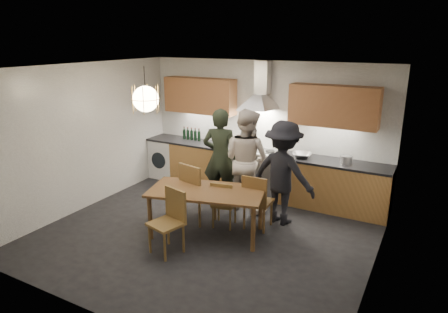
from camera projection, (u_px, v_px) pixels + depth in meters
The scene contains 17 objects.
ground at pixel (206, 234), 6.38m from camera, with size 5.00×5.00×0.00m, color black.
room_shell at pixel (205, 129), 5.89m from camera, with size 5.02×4.52×2.61m.
counter_run at pixel (258, 173), 7.88m from camera, with size 5.00×0.62×0.90m.
range_stove at pixel (257, 173), 7.89m from camera, with size 0.90×0.60×0.92m.
wall_fixtures at pixel (261, 100), 7.58m from camera, with size 4.30×0.54×1.10m.
pendant_lamp at pixel (146, 99), 6.15m from camera, with size 0.43×0.43×0.70m.
dining_table at pixel (206, 195), 6.20m from camera, with size 1.93×1.31×0.74m.
chair_back_left at pixel (195, 189), 6.62m from camera, with size 0.56×0.56×1.04m.
chair_back_mid at pixel (223, 202), 6.46m from camera, with size 0.42×0.42×0.80m.
chair_back_right at pixel (256, 199), 6.38m from camera, with size 0.44×0.44×0.93m.
chair_front at pixel (170, 217), 5.73m from camera, with size 0.52×0.52×0.94m.
person_left at pixel (220, 158), 7.26m from camera, with size 0.66×0.44×1.82m, color black.
person_mid at pixel (246, 160), 7.09m from camera, with size 0.89×0.70×1.84m, color beige.
person_right at pixel (283, 173), 6.56m from camera, with size 1.13×0.65×1.74m, color black.
mixing_bowl at pixel (302, 155), 7.31m from camera, with size 0.35×0.35×0.09m, color #BCBCC0.
stock_pot at pixel (346, 160), 6.93m from camera, with size 0.20×0.20×0.14m, color silver.
wine_bottles at pixel (192, 134), 8.53m from camera, with size 0.44×0.06×0.27m.
Camera 1 is at (3.01, -4.92, 3.01)m, focal length 32.00 mm.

